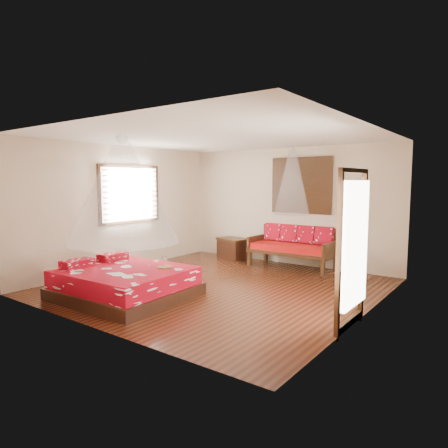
# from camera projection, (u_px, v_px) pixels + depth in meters

# --- Properties ---
(room) EXTENTS (5.54, 5.54, 2.84)m
(room) POSITION_uv_depth(u_px,v_px,m) (219.00, 213.00, 7.46)
(room) COLOR black
(room) RESTS_ON ground
(bed) EXTENTS (2.15, 1.96, 0.64)m
(bed) POSITION_uv_depth(u_px,v_px,m) (125.00, 283.00, 6.88)
(bed) COLOR black
(bed) RESTS_ON floor
(daybed) EXTENTS (1.94, 0.86, 0.98)m
(daybed) POSITION_uv_depth(u_px,v_px,m) (294.00, 245.00, 9.24)
(daybed) COLOR black
(daybed) RESTS_ON floor
(storage_chest) EXTENTS (0.89, 0.74, 0.54)m
(storage_chest) POSITION_uv_depth(u_px,v_px,m) (234.00, 248.00, 10.35)
(storage_chest) COLOR black
(storage_chest) RESTS_ON floor
(shutter_panel) EXTENTS (1.52, 0.06, 1.32)m
(shutter_panel) POSITION_uv_depth(u_px,v_px,m) (301.00, 185.00, 9.36)
(shutter_panel) COLOR black
(shutter_panel) RESTS_ON wall_back
(window_left) EXTENTS (0.10, 1.74, 1.34)m
(window_left) POSITION_uv_depth(u_px,v_px,m) (130.00, 194.00, 9.19)
(window_left) COLOR black
(window_left) RESTS_ON wall_left
(glazed_door) EXTENTS (0.08, 1.02, 2.16)m
(glazed_door) POSITION_uv_depth(u_px,v_px,m) (351.00, 249.00, 5.41)
(glazed_door) COLOR black
(glazed_door) RESTS_ON floor
(wine_tray) EXTENTS (0.26, 0.26, 0.21)m
(wine_tray) POSITION_uv_depth(u_px,v_px,m) (164.00, 265.00, 6.88)
(wine_tray) COLOR brown
(wine_tray) RESTS_ON bed
(mosquito_net_main) EXTENTS (1.86, 1.86, 1.80)m
(mosquito_net_main) POSITION_uv_depth(u_px,v_px,m) (123.00, 190.00, 6.70)
(mosquito_net_main) COLOR white
(mosquito_net_main) RESTS_ON ceiling
(mosquito_net_daybed) EXTENTS (0.81, 0.81, 1.50)m
(mosquito_net_daybed) POSITION_uv_depth(u_px,v_px,m) (292.00, 181.00, 8.98)
(mosquito_net_daybed) COLOR white
(mosquito_net_daybed) RESTS_ON ceiling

